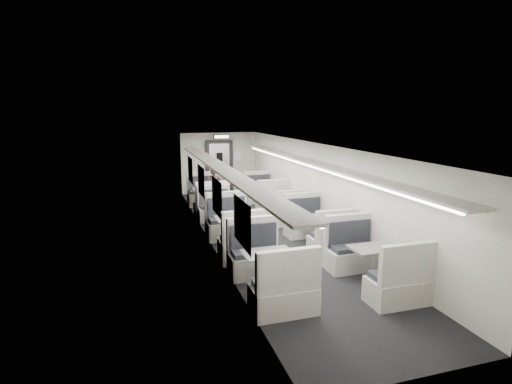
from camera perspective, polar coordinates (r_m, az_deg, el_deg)
room at (r=10.33m, az=1.43°, el=0.08°), size 3.24×12.24×2.64m
booth_left_a at (r=13.29m, az=-7.01°, el=-1.01°), size 1.05×2.14×1.14m
booth_left_b at (r=11.37m, az=-5.25°, el=-3.29°), size 0.96×1.95×1.05m
booth_left_c at (r=9.60m, az=-2.98°, el=-5.77°), size 1.10×2.22×1.19m
booth_left_d at (r=7.37m, az=1.74°, el=-11.32°), size 1.07×2.17×1.16m
booth_right_a at (r=13.64m, az=1.39°, el=-0.65°), size 1.02×2.07×1.11m
booth_right_b at (r=12.26m, az=3.59°, el=-2.16°), size 0.97×1.97×1.06m
booth_right_c at (r=9.95m, az=8.81°, el=-5.40°), size 1.03×2.09×1.12m
booth_right_d at (r=7.98m, az=16.35°, el=-10.04°), size 1.05×2.13×1.14m
passenger at (r=13.43m, az=-5.97°, el=0.57°), size 0.59×0.46×1.42m
window_a at (r=13.26m, az=-9.36°, el=3.15°), size 0.02×1.18×0.84m
window_b at (r=11.10m, az=-7.84°, el=1.58°), size 0.02×1.18×0.84m
window_c at (r=8.98m, az=-5.61°, el=-0.75°), size 0.02×1.18×0.84m
window_d at (r=6.90m, az=-2.00°, el=-4.48°), size 0.02×1.18×0.84m
luggage_rack_left at (r=9.60m, az=-5.07°, el=3.50°), size 0.46×10.40×0.09m
luggage_rack_right at (r=10.39m, az=8.51°, el=4.03°), size 0.46×10.40×0.09m
vestibule_door at (r=16.02m, az=-5.25°, el=3.57°), size 1.10×0.13×2.10m
exit_sign at (r=15.42m, az=-4.96°, el=7.90°), size 0.62×0.12×0.16m
wall_notice at (r=16.11m, az=-2.64°, el=5.30°), size 0.32×0.02×0.40m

